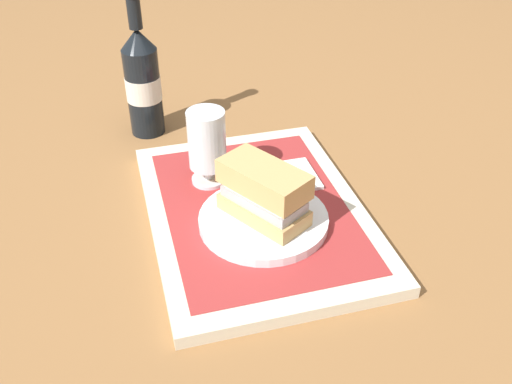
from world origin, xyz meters
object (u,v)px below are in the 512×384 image
object	(u,v)px
plate	(267,219)
sandwich	(265,191)
beer_bottle	(143,81)
beer_glass	(207,143)

from	to	relation	value
plate	sandwich	distance (m)	0.05
plate	sandwich	world-z (taller)	sandwich
sandwich	beer_bottle	bearing A→B (deg)	-11.27
plate	sandwich	xyz separation A→B (m)	(0.00, 0.00, 0.05)
sandwich	beer_bottle	size ratio (longest dim) A/B	0.54
sandwich	plate	bearing A→B (deg)	-180.00
plate	beer_bottle	size ratio (longest dim) A/B	0.71
sandwich	beer_glass	bearing A→B (deg)	-7.18
sandwich	beer_bottle	xyz separation A→B (m)	(0.36, 0.13, 0.03)
plate	beer_bottle	world-z (taller)	beer_bottle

